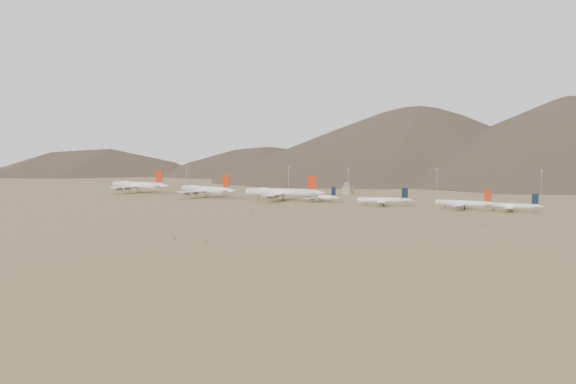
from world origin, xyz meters
The scene contains 16 objects.
ground centered at (0.00, 0.00, 0.00)m, with size 3000.00×3000.00×0.00m, color #9A804F.
mountain_ridge centered at (0.00, 900.00, 150.00)m, with size 4400.00×1000.00×300.00m.
widebody_west centered at (-158.14, 34.21, 7.87)m, with size 76.91×58.82×22.84m.
widebody_centre centered at (-62.41, 23.93, 7.17)m, with size 69.56×54.22×20.79m.
widebody_east centered at (13.06, 30.24, 7.20)m, with size 69.51×54.45×20.87m.
narrowbody_a centered at (45.23, 38.19, 4.09)m, with size 37.41×27.62×12.61m.
narrowbody_b centered at (102.25, 31.69, 4.44)m, with size 39.57×29.59×13.67m.
narrowbody_c centered at (160.52, 33.67, 4.59)m, with size 42.87×30.60×14.14m.
narrowbody_d centered at (190.99, 36.82, 4.07)m, with size 37.93×27.45×12.54m.
control_tower centered at (30.00, 120.00, 5.32)m, with size 8.00×8.00×12.00m.
mast_far_west centered at (-172.13, 120.19, 14.20)m, with size 2.00×0.60×25.70m.
mast_west centered at (-43.13, 131.51, 14.20)m, with size 2.00×0.60×25.70m.
mast_centre centered at (33.64, 112.56, 14.20)m, with size 2.00×0.60×25.70m.
mast_east centered at (110.82, 131.36, 14.20)m, with size 2.00×0.60×25.70m.
mast_far_east centered at (196.15, 127.11, 14.20)m, with size 2.00×0.60×25.70m.
desert_scrub centered at (-7.49, -87.24, 0.32)m, with size 388.68×176.95×0.96m.
Camera 1 is at (260.03, -357.20, 38.26)m, focal length 35.00 mm.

